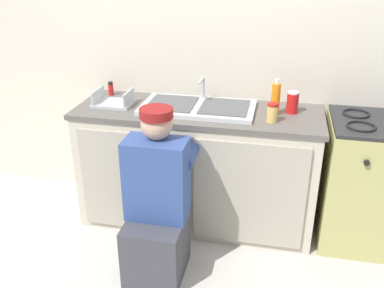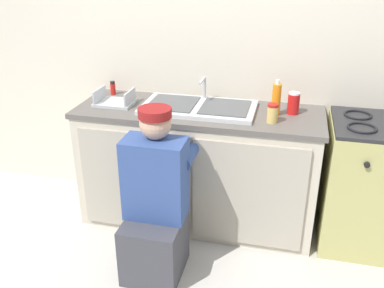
% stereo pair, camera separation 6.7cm
% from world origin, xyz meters
% --- Properties ---
extents(ground_plane, '(12.00, 12.00, 0.00)m').
position_xyz_m(ground_plane, '(0.00, 0.00, 0.00)').
color(ground_plane, beige).
extents(back_wall, '(6.00, 0.10, 2.50)m').
position_xyz_m(back_wall, '(0.00, 0.65, 1.25)').
color(back_wall, beige).
rests_on(back_wall, ground_plane).
extents(counter_cabinet, '(1.72, 0.62, 0.87)m').
position_xyz_m(counter_cabinet, '(0.00, 0.29, 0.43)').
color(counter_cabinet, beige).
rests_on(counter_cabinet, ground_plane).
extents(countertop, '(1.76, 0.62, 0.04)m').
position_xyz_m(countertop, '(0.00, 0.30, 0.89)').
color(countertop, '#5B5651').
rests_on(countertop, counter_cabinet).
extents(sink_double_basin, '(0.80, 0.44, 0.19)m').
position_xyz_m(sink_double_basin, '(0.00, 0.30, 0.92)').
color(sink_double_basin, silver).
rests_on(sink_double_basin, countertop).
extents(stove_range, '(0.63, 0.62, 0.92)m').
position_xyz_m(stove_range, '(1.23, 0.30, 0.46)').
color(stove_range, tan).
rests_on(stove_range, ground_plane).
extents(plumber_person, '(0.42, 0.61, 1.10)m').
position_xyz_m(plumber_person, '(-0.13, -0.34, 0.46)').
color(plumber_person, '#3F3F47').
rests_on(plumber_person, ground_plane).
extents(soap_bottle_orange, '(0.06, 0.06, 0.25)m').
position_xyz_m(soap_bottle_orange, '(0.54, 0.31, 1.02)').
color(soap_bottle_orange, orange).
rests_on(soap_bottle_orange, countertop).
extents(dish_rack_tray, '(0.28, 0.22, 0.11)m').
position_xyz_m(dish_rack_tray, '(-0.62, 0.27, 0.93)').
color(dish_rack_tray, '#B2B7BC').
rests_on(dish_rack_tray, countertop).
extents(spice_bottle_red, '(0.04, 0.04, 0.10)m').
position_xyz_m(spice_bottle_red, '(-0.73, 0.49, 0.96)').
color(spice_bottle_red, red).
rests_on(spice_bottle_red, countertop).
extents(soda_cup_red, '(0.08, 0.08, 0.15)m').
position_xyz_m(soda_cup_red, '(0.65, 0.37, 0.98)').
color(soda_cup_red, red).
rests_on(soda_cup_red, countertop).
extents(condiment_jar, '(0.07, 0.07, 0.13)m').
position_xyz_m(condiment_jar, '(0.52, 0.17, 0.97)').
color(condiment_jar, '#DBB760').
rests_on(condiment_jar, countertop).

